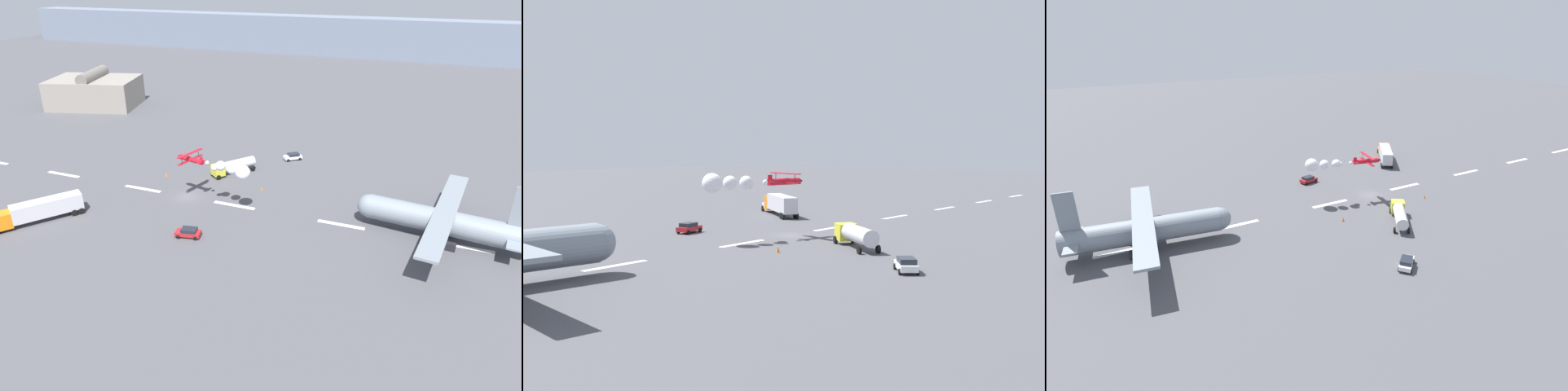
{
  "view_description": "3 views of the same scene",
  "coord_description": "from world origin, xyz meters",
  "views": [
    {
      "loc": [
        41.85,
        -68.4,
        38.36
      ],
      "look_at": [
        16.13,
        -2.78,
        4.35
      ],
      "focal_mm": 31.96,
      "sensor_mm": 36.0,
      "label": 1
    },
    {
      "loc": [
        70.23,
        57.35,
        13.09
      ],
      "look_at": [
        1.45,
        0.1,
        5.78
      ],
      "focal_mm": 44.3,
      "sensor_mm": 36.0,
      "label": 2
    },
    {
      "loc": [
        51.46,
        64.48,
        33.0
      ],
      "look_at": [
        15.17,
        0.0,
        2.86
      ],
      "focal_mm": 28.44,
      "sensor_mm": 36.0,
      "label": 3
    }
  ],
  "objects": [
    {
      "name": "semi_truck_orange",
      "position": [
        -18.47,
        -17.48,
        2.14
      ],
      "size": [
        10.95,
        14.22,
        3.7
      ],
      "color": "silver",
      "rests_on": "ground"
    },
    {
      "name": "runway_stripe_5",
      "position": [
        9.85,
        0.0,
        0.01
      ],
      "size": [
        8.0,
        0.9,
        0.01
      ],
      "primitive_type": "cube",
      "color": "white",
      "rests_on": "ground"
    },
    {
      "name": "traffic_cone_far",
      "position": [
        12.11,
        8.03,
        0.38
      ],
      "size": [
        0.44,
        0.44,
        0.75
      ],
      "primitive_type": "cone",
      "color": "orange",
      "rests_on": "ground"
    },
    {
      "name": "runway_stripe_0",
      "position": [
        -88.66,
        0.0,
        0.01
      ],
      "size": [
        8.0,
        0.9,
        0.01
      ],
      "primitive_type": "cube",
      "color": "white",
      "rests_on": "ground"
    },
    {
      "name": "runway_stripe_3",
      "position": [
        -29.55,
        0.0,
        0.01
      ],
      "size": [
        8.0,
        0.9,
        0.01
      ],
      "primitive_type": "cube",
      "color": "white",
      "rests_on": "ground"
    },
    {
      "name": "ground_plane",
      "position": [
        0.0,
        0.0,
        0.0
      ],
      "size": [
        440.0,
        440.0,
        0.0
      ],
      "primitive_type": "plane",
      "color": "#4C4C51",
      "rests_on": "ground"
    },
    {
      "name": "runway_stripe_1",
      "position": [
        -68.96,
        0.0,
        0.01
      ],
      "size": [
        8.0,
        0.9,
        0.01
      ],
      "primitive_type": "cube",
      "color": "white",
      "rests_on": "ground"
    },
    {
      "name": "traffic_cone_near",
      "position": [
        -8.88,
        7.15,
        0.38
      ],
      "size": [
        0.44,
        0.44,
        0.75
      ],
      "primitive_type": "cone",
      "color": "orange",
      "rests_on": "ground"
    },
    {
      "name": "followme_car_yellow",
      "position": [
        7.61,
        -12.81,
        0.81
      ],
      "size": [
        4.32,
        2.67,
        1.52
      ],
      "color": "#B21E23",
      "rests_on": "ground"
    },
    {
      "name": "fuel_tanker_truck",
      "position": [
        3.51,
        13.47,
        1.75
      ],
      "size": [
        7.62,
        9.27,
        2.9
      ],
      "color": "yellow",
      "rests_on": "ground"
    },
    {
      "name": "stunt_biplane_red",
      "position": [
        9.42,
        -1.66,
        7.89
      ],
      "size": [
        15.99,
        7.11,
        2.6
      ],
      "color": "red"
    },
    {
      "name": "runway_stripe_6",
      "position": [
        29.55,
        0.0,
        0.01
      ],
      "size": [
        8.0,
        0.9,
        0.01
      ],
      "primitive_type": "cube",
      "color": "white",
      "rests_on": "ground"
    },
    {
      "name": "airport_staff_sedan",
      "position": [
        12.78,
        25.7,
        0.81
      ],
      "size": [
        4.25,
        3.97,
        1.52
      ],
      "color": "white",
      "rests_on": "ground"
    },
    {
      "name": "runway_stripe_2",
      "position": [
        -49.26,
        0.0,
        0.01
      ],
      "size": [
        8.0,
        0.9,
        0.01
      ],
      "primitive_type": "cube",
      "color": "white",
      "rests_on": "ground"
    },
    {
      "name": "runway_stripe_4",
      "position": [
        -9.85,
        0.0,
        0.01
      ],
      "size": [
        8.0,
        0.9,
        0.01
      ],
      "primitive_type": "cube",
      "color": "white",
      "rests_on": "ground"
    }
  ]
}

